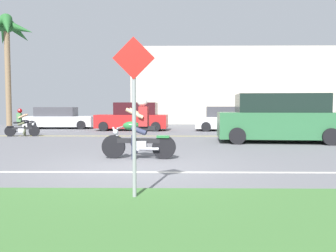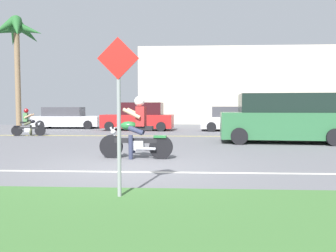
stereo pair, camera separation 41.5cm
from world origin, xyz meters
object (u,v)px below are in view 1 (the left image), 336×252
object	(u,v)px
parked_car_2	(230,119)
street_sign	(134,102)
parked_car_0	(59,118)
parked_car_1	(133,117)
motorcyclist_distant	(22,125)
suv_nearby	(278,119)
palm_tree_0	(6,34)
motorcyclist	(139,132)

from	to	relation	value
parked_car_2	street_sign	size ratio (longest dim) A/B	1.83
parked_car_0	parked_car_1	xyz separation A→B (m)	(5.12, -1.64, 0.11)
street_sign	parked_car_2	bearing A→B (deg)	74.46
parked_car_0	motorcyclist_distant	xyz separation A→B (m)	(0.21, -5.83, -0.10)
suv_nearby	street_sign	distance (m)	9.67
street_sign	parked_car_0	bearing A→B (deg)	112.69
suv_nearby	parked_car_0	xyz separation A→B (m)	(-11.81, 8.26, -0.28)
street_sign	palm_tree_0	bearing A→B (deg)	121.29
parked_car_0	palm_tree_0	bearing A→B (deg)	152.27
suv_nearby	parked_car_2	size ratio (longest dim) A/B	1.12
motorcyclist	parked_car_1	distance (m)	11.06
motorcyclist	parked_car_1	world-z (taller)	motorcyclist
motorcyclist	parked_car_1	size ratio (longest dim) A/B	0.46
motorcyclist	palm_tree_0	world-z (taller)	palm_tree_0
parked_car_1	motorcyclist_distant	size ratio (longest dim) A/B	2.75
suv_nearby	parked_car_1	distance (m)	9.41
parked_car_0	parked_car_2	size ratio (longest dim) A/B	0.98
motorcyclist	parked_car_0	bearing A→B (deg)	117.65
parked_car_0	parked_car_2	bearing A→B (deg)	-9.71
parked_car_0	parked_car_2	distance (m)	11.18
motorcyclist	street_sign	xyz separation A→B (m)	(0.33, -3.99, 0.77)
motorcyclist_distant	motorcyclist	bearing A→B (deg)	-46.65
suv_nearby	parked_car_2	bearing A→B (deg)	97.03
motorcyclist	palm_tree_0	size ratio (longest dim) A/B	0.25
parked_car_1	parked_car_2	distance (m)	5.90
parked_car_1	parked_car_2	xyz separation A→B (m)	(5.90, -0.24, -0.10)
parked_car_1	palm_tree_0	world-z (taller)	palm_tree_0
parked_car_0	parked_car_1	distance (m)	5.38
parked_car_0	street_sign	size ratio (longest dim) A/B	1.80
palm_tree_0	parked_car_1	bearing A→B (deg)	-22.67
motorcyclist_distant	street_sign	world-z (taller)	street_sign
palm_tree_0	street_sign	size ratio (longest dim) A/B	3.37
motorcyclist	parked_car_2	size ratio (longest dim) A/B	0.46
parked_car_1	motorcyclist_distant	world-z (taller)	parked_car_1
parked_car_0	palm_tree_0	world-z (taller)	palm_tree_0
parked_car_2	motorcyclist_distant	distance (m)	11.51
motorcyclist	parked_car_1	xyz separation A→B (m)	(-1.48, 10.96, 0.06)
parked_car_0	street_sign	xyz separation A→B (m)	(6.93, -16.59, 0.82)
motorcyclist	suv_nearby	distance (m)	6.78
parked_car_1	motorcyclist	bearing A→B (deg)	-82.33
suv_nearby	street_sign	world-z (taller)	street_sign
suv_nearby	parked_car_0	size ratio (longest dim) A/B	1.15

